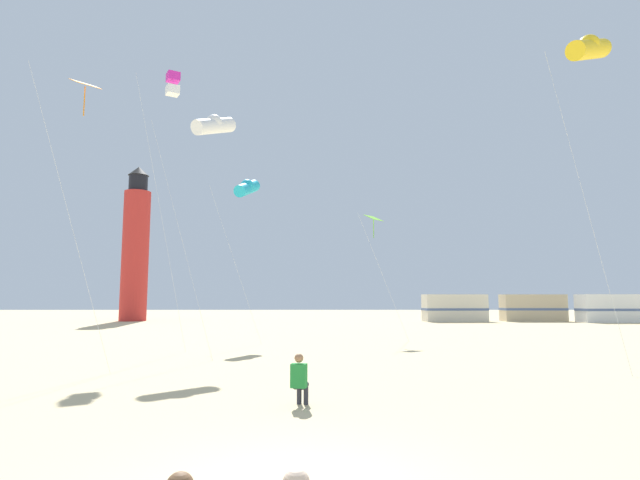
{
  "coord_description": "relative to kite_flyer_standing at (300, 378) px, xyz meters",
  "views": [
    {
      "loc": [
        0.27,
        -6.5,
        2.37
      ],
      "look_at": [
        0.39,
        10.49,
        4.35
      ],
      "focal_mm": 28.32,
      "sensor_mm": 36.0,
      "label": 1
    }
  ],
  "objects": [
    {
      "name": "rv_van_tan",
      "position": [
        23.29,
        42.14,
        0.78
      ],
      "size": [
        6.49,
        2.49,
        2.8
      ],
      "rotation": [
        0.0,
        0.0,
        -0.02
      ],
      "color": "#C6B28C",
      "rests_on": "ground"
    },
    {
      "name": "kite_tube_white",
      "position": [
        -4.35,
        11.0,
        9.69
      ],
      "size": [
        3.58,
        3.91,
        11.01
      ],
      "color": "silver",
      "rests_on": "ground"
    },
    {
      "name": "lighthouse_distant",
      "position": [
        -19.19,
        42.89,
        7.22
      ],
      "size": [
        2.8,
        2.8,
        16.8
      ],
      "color": "red",
      "rests_on": "ground"
    },
    {
      "name": "kite_tube_gold",
      "position": [
        10.26,
        5.82,
        10.78
      ],
      "size": [
        2.73,
        2.58,
        12.1
      ],
      "color": "silver",
      "rests_on": "ground"
    },
    {
      "name": "rv_van_cream",
      "position": [
        14.79,
        41.39,
        0.78
      ],
      "size": [
        6.58,
        2.75,
        2.8
      ],
      "rotation": [
        0.0,
        0.0,
        0.06
      ],
      "color": "beige",
      "rests_on": "ground"
    },
    {
      "name": "kite_tube_cyan",
      "position": [
        -3.64,
        17.19,
        8.14
      ],
      "size": [
        3.14,
        3.27,
        9.46
      ],
      "color": "silver",
      "rests_on": "ground"
    },
    {
      "name": "rv_van_white",
      "position": [
        30.09,
        39.45,
        0.78
      ],
      "size": [
        6.49,
        2.48,
        2.8
      ],
      "rotation": [
        0.0,
        0.0,
        0.02
      ],
      "color": "white",
      "rests_on": "ground"
    },
    {
      "name": "kite_diamond_orange",
      "position": [
        -7.98,
        5.95,
        9.04
      ],
      "size": [
        2.85,
        2.42,
        10.3
      ],
      "color": "silver",
      "rests_on": "ground"
    },
    {
      "name": "kite_box_magenta",
      "position": [
        -6.9,
        12.97,
        12.51
      ],
      "size": [
        2.79,
        1.81,
        13.74
      ],
      "color": "silver",
      "rests_on": "ground"
    },
    {
      "name": "kite_diamond_lime",
      "position": [
        3.8,
        18.15,
        6.27
      ],
      "size": [
        2.87,
        2.39,
        7.36
      ],
      "color": "silver",
      "rests_on": "ground"
    },
    {
      "name": "kite_flyer_standing",
      "position": [
        0.0,
        0.0,
        0.0
      ],
      "size": [
        0.41,
        0.55,
        1.16
      ],
      "rotation": [
        0.0,
        0.0,
        2.92
      ],
      "color": "#238438",
      "rests_on": "ground"
    }
  ]
}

